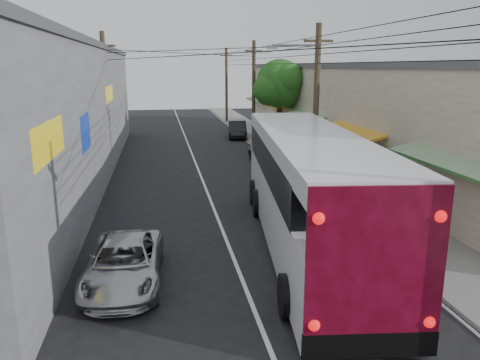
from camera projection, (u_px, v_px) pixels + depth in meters
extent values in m
plane|color=black|center=(273.00, 358.00, 9.97)|extent=(120.00, 120.00, 0.00)
cube|color=slate|center=(297.00, 162.00, 30.17)|extent=(3.00, 80.00, 0.12)
cube|color=beige|center=(353.00, 112.00, 32.14)|extent=(6.00, 40.00, 6.00)
cube|color=#4C4C51|center=(356.00, 66.00, 31.40)|extent=(6.20, 40.00, 0.30)
cube|color=#176817|center=(448.00, 159.00, 16.30)|extent=(1.39, 6.00, 0.46)
cube|color=orange|center=(355.00, 130.00, 23.96)|extent=(1.39, 6.00, 0.46)
cube|color=#176817|center=(307.00, 114.00, 31.62)|extent=(1.39, 6.00, 0.46)
cube|color=orange|center=(278.00, 105.00, 39.27)|extent=(1.39, 6.00, 0.46)
cube|color=#176817|center=(258.00, 99.00, 46.93)|extent=(1.39, 6.00, 0.46)
cube|color=gray|center=(40.00, 116.00, 24.97)|extent=(7.00, 36.00, 7.00)
cube|color=#4C4C51|center=(32.00, 46.00, 24.11)|extent=(7.20, 36.00, 0.30)
cube|color=yellow|center=(47.00, 141.00, 11.97)|extent=(0.12, 3.50, 1.00)
cube|color=#1433A5|center=(84.00, 132.00, 17.85)|extent=(0.12, 2.20, 1.40)
cube|color=yellow|center=(109.00, 94.00, 27.21)|extent=(0.12, 4.00, 0.90)
cylinder|color=#473828|center=(316.00, 111.00, 22.33)|extent=(0.28, 0.28, 8.00)
cube|color=#473828|center=(318.00, 41.00, 21.57)|extent=(1.40, 0.12, 0.12)
cylinder|color=#473828|center=(254.00, 93.00, 36.69)|extent=(0.28, 0.28, 8.00)
cube|color=#473828|center=(254.00, 51.00, 35.93)|extent=(1.40, 0.12, 0.12)
cylinder|color=#473828|center=(226.00, 86.00, 51.05)|extent=(0.28, 0.28, 8.00)
cube|color=#473828|center=(226.00, 55.00, 50.29)|extent=(1.40, 0.12, 0.12)
cylinder|color=#473828|center=(106.00, 102.00, 27.31)|extent=(0.28, 0.28, 8.00)
cube|color=#473828|center=(103.00, 46.00, 26.55)|extent=(1.40, 0.12, 0.12)
cylinder|color=#59595E|center=(295.00, 45.00, 21.43)|extent=(2.20, 0.10, 0.10)
cube|color=#59595E|center=(272.00, 47.00, 21.27)|extent=(0.50, 0.18, 0.12)
cylinder|color=#3F2B19|center=(279.00, 121.00, 35.51)|extent=(0.44, 0.44, 4.00)
sphere|color=#225216|center=(280.00, 84.00, 34.85)|extent=(3.60, 3.60, 3.60)
sphere|color=#225216|center=(291.00, 91.00, 35.73)|extent=(2.60, 2.60, 2.60)
sphere|color=#225216|center=(269.00, 89.00, 34.41)|extent=(2.40, 2.40, 2.40)
sphere|color=#225216|center=(289.00, 78.00, 33.86)|extent=(2.20, 2.20, 2.20)
sphere|color=#225216|center=(273.00, 81.00, 35.61)|extent=(2.00, 2.00, 2.00)
cube|color=white|center=(307.00, 210.00, 15.97)|extent=(4.39, 13.75, 2.14)
cube|color=black|center=(306.00, 161.00, 16.14)|extent=(4.15, 11.51, 1.13)
cube|color=white|center=(310.00, 141.00, 15.41)|extent=(4.39, 13.75, 0.56)
cube|color=maroon|center=(376.00, 266.00, 9.17)|extent=(2.78, 0.42, 3.26)
cube|color=black|center=(370.00, 345.00, 9.58)|extent=(2.81, 0.44, 0.56)
sphere|color=red|center=(314.00, 325.00, 9.37)|extent=(0.25, 0.25, 0.25)
sphere|color=red|center=(429.00, 322.00, 9.49)|extent=(0.25, 0.25, 0.25)
sphere|color=red|center=(318.00, 218.00, 8.83)|extent=(0.25, 0.25, 0.25)
sphere|color=red|center=(440.00, 216.00, 8.96)|extent=(0.25, 0.25, 0.25)
cylinder|color=black|center=(287.00, 296.00, 11.48)|extent=(0.47, 1.16, 1.13)
cylinder|color=black|center=(399.00, 293.00, 11.63)|extent=(0.47, 1.16, 1.13)
cylinder|color=black|center=(257.00, 203.00, 19.35)|extent=(0.47, 1.16, 1.13)
cylinder|color=black|center=(325.00, 202.00, 19.49)|extent=(0.47, 1.16, 1.13)
cylinder|color=black|center=(254.00, 192.00, 20.99)|extent=(0.47, 1.16, 1.13)
cylinder|color=black|center=(316.00, 191.00, 21.13)|extent=(0.47, 1.16, 1.13)
imported|color=#B7B7BE|center=(124.00, 263.00, 13.25)|extent=(2.29, 4.62, 1.26)
imported|color=gray|center=(289.00, 166.00, 25.08)|extent=(3.10, 6.19, 1.73)
imported|color=#27272C|center=(268.00, 152.00, 30.09)|extent=(2.15, 4.30, 1.41)
imported|color=black|center=(237.00, 129.00, 40.65)|extent=(2.08, 4.49, 1.43)
imported|color=#CE6D9D|center=(379.00, 182.00, 21.32)|extent=(0.63, 0.46, 1.58)
imported|color=#97B1DC|center=(373.00, 179.00, 21.91)|extent=(0.81, 0.64, 1.61)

